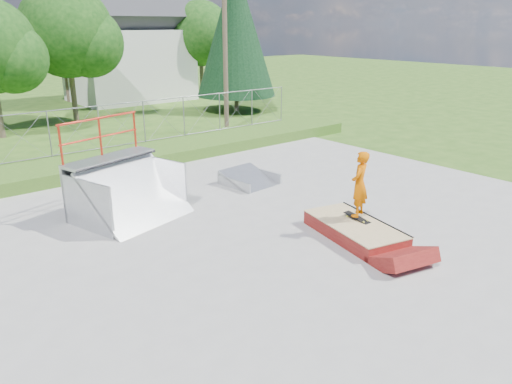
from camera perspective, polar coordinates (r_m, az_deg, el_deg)
ground at (r=13.11m, az=1.44°, el=-5.66°), size 120.00×120.00×0.00m
concrete_pad at (r=13.10m, az=1.44°, el=-5.58°), size 20.00×16.00×0.04m
grass_berm at (r=20.74m, az=-16.07°, el=3.55°), size 24.00×3.00×0.50m
grind_box at (r=13.49m, az=11.18°, el=-4.32°), size 2.00×3.11×0.43m
quarter_pipe at (r=14.63m, az=-14.29°, el=2.30°), size 3.37×3.06×2.85m
flat_bank_ramp at (r=17.54m, az=-0.71°, el=1.56°), size 1.73×1.82×0.48m
skateboard at (r=13.64m, az=11.49°, el=-2.91°), size 0.23×0.80×0.13m
skater at (r=13.35m, az=11.73°, el=0.59°), size 0.75×0.63×1.75m
chain_link_fence at (r=21.39m, az=-17.45°, el=7.03°), size 20.00×0.06×1.80m
gable_house at (r=38.87m, az=-14.42°, el=15.79°), size 8.40×6.08×8.94m
utility_pole at (r=26.05m, az=-3.53°, el=15.54°), size 0.24×0.24×8.00m
tree_center at (r=30.71m, az=-20.19°, el=16.54°), size 5.44×5.12×7.60m
tree_right_far at (r=39.59m, az=-5.88°, el=17.32°), size 5.10×4.80×7.12m
tree_back_mid at (r=39.14m, az=-20.78°, el=14.91°), size 4.08×3.84×5.70m
conifer_tree at (r=32.72m, az=-2.34°, el=18.02°), size 5.04×5.04×9.10m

